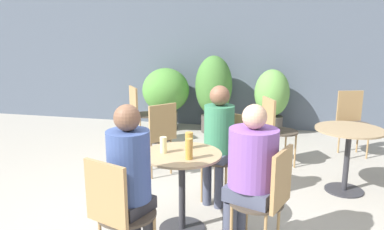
% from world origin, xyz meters
% --- Properties ---
extents(storefront_wall, '(10.00, 0.06, 3.00)m').
position_xyz_m(storefront_wall, '(0.00, 3.96, 1.50)').
color(storefront_wall, '#4C5666').
rests_on(storefront_wall, ground_plane).
extents(cafe_table_near, '(0.69, 0.69, 0.72)m').
position_xyz_m(cafe_table_near, '(0.18, 0.15, 0.53)').
color(cafe_table_near, '#2D2D33').
rests_on(cafe_table_near, ground_plane).
extents(cafe_table_far, '(0.73, 0.73, 0.72)m').
position_xyz_m(cafe_table_far, '(1.75, 1.36, 0.54)').
color(cafe_table_far, '#2D2D33').
rests_on(cafe_table_far, ground_plane).
extents(bistro_chair_0, '(0.46, 0.47, 0.91)m').
position_xyz_m(bistro_chair_0, '(-0.09, -0.60, 0.55)').
color(bistro_chair_0, '#42382D').
rests_on(bistro_chair_0, ground_plane).
extents(bistro_chair_1, '(0.47, 0.46, 0.91)m').
position_xyz_m(bistro_chair_1, '(0.93, -0.12, 0.55)').
color(bistro_chair_1, '#42382D').
rests_on(bistro_chair_1, ground_plane).
extents(bistro_chair_2, '(0.46, 0.47, 0.91)m').
position_xyz_m(bistro_chair_2, '(0.46, 0.90, 0.55)').
color(bistro_chair_2, '#42382D').
rests_on(bistro_chair_2, ground_plane).
extents(bistro_chair_3, '(0.49, 0.49, 0.91)m').
position_xyz_m(bistro_chair_3, '(-1.10, 2.55, 0.55)').
color(bistro_chair_3, '#42382D').
rests_on(bistro_chair_3, ground_plane).
extents(bistro_chair_4, '(0.49, 0.49, 0.91)m').
position_xyz_m(bistro_chair_4, '(-0.41, 1.34, 0.55)').
color(bistro_chair_4, '#42382D').
rests_on(bistro_chair_4, ground_plane).
extents(bistro_chair_5, '(0.48, 0.47, 0.91)m').
position_xyz_m(bistro_chair_5, '(0.96, 2.01, 0.55)').
color(bistro_chair_5, '#42382D').
rests_on(bistro_chair_5, ground_plane).
extents(bistro_chair_6, '(0.45, 0.47, 0.91)m').
position_xyz_m(bistro_chair_6, '(2.03, 2.75, 0.55)').
color(bistro_chair_6, '#42382D').
rests_on(bistro_chair_6, ground_plane).
extents(seated_person_0, '(0.35, 0.37, 1.26)m').
position_xyz_m(seated_person_0, '(-0.04, -0.46, 0.76)').
color(seated_person_0, '#2D2D33').
rests_on(seated_person_0, ground_plane).
extents(seated_person_1, '(0.45, 0.43, 1.22)m').
position_xyz_m(seated_person_1, '(0.79, -0.07, 0.72)').
color(seated_person_1, '#42475B').
rests_on(seated_person_1, ground_plane).
extents(seated_person_2, '(0.34, 0.36, 1.23)m').
position_xyz_m(seated_person_2, '(0.41, 0.76, 0.74)').
color(seated_person_2, '#42475B').
rests_on(seated_person_2, ground_plane).
extents(beer_glass_0, '(0.07, 0.07, 0.15)m').
position_xyz_m(beer_glass_0, '(0.21, 0.31, 0.79)').
color(beer_glass_0, '#B28433').
rests_on(beer_glass_0, cafe_table_near).
extents(beer_glass_1, '(0.06, 0.06, 0.14)m').
position_xyz_m(beer_glass_1, '(0.02, 0.13, 0.79)').
color(beer_glass_1, beige).
rests_on(beer_glass_1, cafe_table_near).
extents(beer_glass_2, '(0.06, 0.06, 0.18)m').
position_xyz_m(beer_glass_2, '(0.28, 0.03, 0.81)').
color(beer_glass_2, '#B28433').
rests_on(beer_glass_2, cafe_table_near).
extents(potted_plant_0, '(0.83, 0.83, 1.11)m').
position_xyz_m(potted_plant_0, '(-0.96, 3.47, 0.66)').
color(potted_plant_0, slate).
rests_on(potted_plant_0, ground_plane).
extents(potted_plant_1, '(0.64, 0.64, 1.34)m').
position_xyz_m(potted_plant_1, '(-0.10, 3.50, 0.74)').
color(potted_plant_1, '#47423D').
rests_on(potted_plant_1, ground_plane).
extents(potted_plant_2, '(0.59, 0.59, 1.12)m').
position_xyz_m(potted_plant_2, '(0.89, 3.56, 0.63)').
color(potted_plant_2, '#47423D').
rests_on(potted_plant_2, ground_plane).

